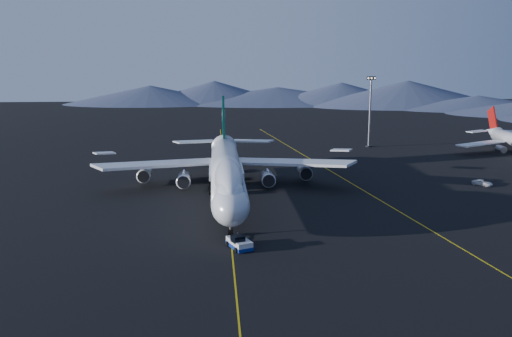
{
  "coord_description": "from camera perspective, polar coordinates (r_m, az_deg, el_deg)",
  "views": [
    {
      "loc": [
        -2.53,
        -119.12,
        30.52
      ],
      "look_at": [
        6.36,
        0.75,
        6.0
      ],
      "focal_mm": 40.0,
      "sensor_mm": 36.0,
      "label": 1
    }
  ],
  "objects": [
    {
      "name": "boeing_747",
      "position": [
        121.72,
        -2.96,
        -0.2
      ],
      "size": [
        59.62,
        72.43,
        19.37
      ],
      "color": "silver",
      "rests_on": "ground"
    },
    {
      "name": "floodlight_mast",
      "position": [
        190.21,
        11.32,
        5.61
      ],
      "size": [
        2.84,
        2.13,
        22.96
      ],
      "rotation": [
        0.0,
        0.0,
        0.04
      ],
      "color": "black",
      "rests_on": "ground"
    },
    {
      "name": "taxiway_line_side",
      "position": [
        136.61,
        9.65,
        -1.54
      ],
      "size": [
        28.08,
        198.09,
        0.01
      ],
      "primitive_type": "cube",
      "rotation": [
        0.0,
        0.0,
        0.14
      ],
      "color": "gold",
      "rests_on": "ground"
    },
    {
      "name": "service_van",
      "position": [
        143.32,
        21.71,
        -1.34
      ],
      "size": [
        4.66,
        4.83,
        1.28
      ],
      "primitive_type": "imported",
      "rotation": [
        0.0,
        0.0,
        0.73
      ],
      "color": "silver",
      "rests_on": "ground"
    },
    {
      "name": "taxiway_line_main",
      "position": [
        122.99,
        -2.93,
        -2.85
      ],
      "size": [
        0.25,
        220.0,
        0.01
      ],
      "primitive_type": "cube",
      "color": "gold",
      "rests_on": "ground"
    },
    {
      "name": "ground",
      "position": [
        123.0,
        -2.93,
        -2.85
      ],
      "size": [
        500.0,
        500.0,
        0.0
      ],
      "primitive_type": "plane",
      "color": "black",
      "rests_on": "ground"
    },
    {
      "name": "pushback_tug",
      "position": [
        91.3,
        -1.67,
        -7.53
      ],
      "size": [
        4.4,
        5.83,
        2.27
      ],
      "rotation": [
        0.0,
        0.0,
        0.39
      ],
      "color": "silver",
      "rests_on": "ground"
    }
  ]
}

